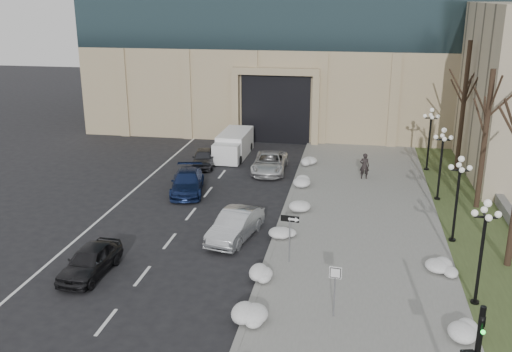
{
  "coord_description": "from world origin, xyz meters",
  "views": [
    {
      "loc": [
        2.93,
        -16.61,
        12.55
      ],
      "look_at": [
        -2.05,
        11.27,
        3.5
      ],
      "focal_mm": 40.0,
      "sensor_mm": 36.0,
      "label": 1
    }
  ],
  "objects_px": {
    "car_b": "(235,225)",
    "lamppost_c": "(442,154)",
    "lamppost_d": "(430,131)",
    "pedestrian": "(364,166)",
    "keep_sign": "(335,281)",
    "car_a": "(90,261)",
    "box_truck": "(234,145)",
    "car_e": "(204,158)",
    "one_way_sign": "(293,225)",
    "lamppost_b": "(458,188)",
    "car_d": "(270,163)",
    "car_c": "(187,182)",
    "lamppost_a": "(483,238)"
  },
  "relations": [
    {
      "from": "car_a",
      "to": "car_d",
      "type": "height_order",
      "value": "car_d"
    },
    {
      "from": "car_a",
      "to": "box_truck",
      "type": "relative_size",
      "value": 0.68
    },
    {
      "from": "car_d",
      "to": "keep_sign",
      "type": "height_order",
      "value": "keep_sign"
    },
    {
      "from": "car_b",
      "to": "keep_sign",
      "type": "relative_size",
      "value": 2.02
    },
    {
      "from": "lamppost_d",
      "to": "lamppost_b",
      "type": "bearing_deg",
      "value": -90.0
    },
    {
      "from": "car_a",
      "to": "lamppost_b",
      "type": "distance_m",
      "value": 18.65
    },
    {
      "from": "lamppost_d",
      "to": "pedestrian",
      "type": "bearing_deg",
      "value": -146.67
    },
    {
      "from": "car_b",
      "to": "lamppost_d",
      "type": "relative_size",
      "value": 0.98
    },
    {
      "from": "lamppost_b",
      "to": "lamppost_d",
      "type": "relative_size",
      "value": 1.0
    },
    {
      "from": "car_b",
      "to": "one_way_sign",
      "type": "distance_m",
      "value": 4.4
    },
    {
      "from": "car_d",
      "to": "car_e",
      "type": "bearing_deg",
      "value": 171.85
    },
    {
      "from": "one_way_sign",
      "to": "lamppost_d",
      "type": "distance_m",
      "value": 18.91
    },
    {
      "from": "car_b",
      "to": "car_e",
      "type": "relative_size",
      "value": 1.19
    },
    {
      "from": "keep_sign",
      "to": "lamppost_c",
      "type": "xyz_separation_m",
      "value": [
        5.84,
        15.13,
        1.37
      ]
    },
    {
      "from": "car_a",
      "to": "one_way_sign",
      "type": "height_order",
      "value": "one_way_sign"
    },
    {
      "from": "car_b",
      "to": "car_d",
      "type": "distance_m",
      "value": 12.29
    },
    {
      "from": "car_d",
      "to": "one_way_sign",
      "type": "distance_m",
      "value": 15.28
    },
    {
      "from": "car_e",
      "to": "car_c",
      "type": "bearing_deg",
      "value": -95.24
    },
    {
      "from": "pedestrian",
      "to": "keep_sign",
      "type": "relative_size",
      "value": 0.79
    },
    {
      "from": "car_e",
      "to": "lamppost_d",
      "type": "distance_m",
      "value": 16.91
    },
    {
      "from": "car_e",
      "to": "lamppost_c",
      "type": "distance_m",
      "value": 17.48
    },
    {
      "from": "car_c",
      "to": "box_truck",
      "type": "distance_m",
      "value": 9.22
    },
    {
      "from": "car_b",
      "to": "lamppost_c",
      "type": "bearing_deg",
      "value": 46.55
    },
    {
      "from": "car_d",
      "to": "lamppost_b",
      "type": "xyz_separation_m",
      "value": [
        11.46,
        -10.75,
        2.37
      ]
    },
    {
      "from": "car_b",
      "to": "car_c",
      "type": "xyz_separation_m",
      "value": [
        -4.7,
        6.78,
        -0.05
      ]
    },
    {
      "from": "car_a",
      "to": "lamppost_b",
      "type": "height_order",
      "value": "lamppost_b"
    },
    {
      "from": "one_way_sign",
      "to": "lamppost_c",
      "type": "xyz_separation_m",
      "value": [
        8.05,
        10.58,
        0.99
      ]
    },
    {
      "from": "keep_sign",
      "to": "lamppost_a",
      "type": "distance_m",
      "value": 6.36
    },
    {
      "from": "lamppost_d",
      "to": "car_c",
      "type": "bearing_deg",
      "value": -154.24
    },
    {
      "from": "car_b",
      "to": "car_e",
      "type": "distance_m",
      "value": 13.84
    },
    {
      "from": "lamppost_c",
      "to": "lamppost_d",
      "type": "height_order",
      "value": "same"
    },
    {
      "from": "box_truck",
      "to": "lamppost_a",
      "type": "height_order",
      "value": "lamppost_a"
    },
    {
      "from": "car_a",
      "to": "car_b",
      "type": "distance_m",
      "value": 7.81
    },
    {
      "from": "car_c",
      "to": "box_truck",
      "type": "bearing_deg",
      "value": 70.95
    },
    {
      "from": "car_a",
      "to": "car_e",
      "type": "xyz_separation_m",
      "value": [
        0.57,
        18.04,
        -0.04
      ]
    },
    {
      "from": "car_a",
      "to": "pedestrian",
      "type": "bearing_deg",
      "value": 56.03
    },
    {
      "from": "lamppost_a",
      "to": "car_a",
      "type": "bearing_deg",
      "value": -179.1
    },
    {
      "from": "car_b",
      "to": "box_truck",
      "type": "xyz_separation_m",
      "value": [
        -3.57,
        15.92,
        0.16
      ]
    },
    {
      "from": "lamppost_b",
      "to": "car_d",
      "type": "bearing_deg",
      "value": 136.85
    },
    {
      "from": "car_c",
      "to": "lamppost_c",
      "type": "height_order",
      "value": "lamppost_c"
    },
    {
      "from": "lamppost_a",
      "to": "lamppost_d",
      "type": "height_order",
      "value": "same"
    },
    {
      "from": "one_way_sign",
      "to": "lamppost_b",
      "type": "height_order",
      "value": "lamppost_b"
    },
    {
      "from": "pedestrian",
      "to": "box_truck",
      "type": "xyz_separation_m",
      "value": [
        -10.38,
        4.4,
        -0.11
      ]
    },
    {
      "from": "car_a",
      "to": "keep_sign",
      "type": "bearing_deg",
      "value": -6.25
    },
    {
      "from": "car_b",
      "to": "box_truck",
      "type": "height_order",
      "value": "box_truck"
    },
    {
      "from": "car_a",
      "to": "lamppost_b",
      "type": "relative_size",
      "value": 0.87
    },
    {
      "from": "pedestrian",
      "to": "box_truck",
      "type": "height_order",
      "value": "pedestrian"
    },
    {
      "from": "car_a",
      "to": "lamppost_c",
      "type": "xyz_separation_m",
      "value": [
        17.22,
        13.27,
        2.37
      ]
    },
    {
      "from": "pedestrian",
      "to": "lamppost_d",
      "type": "xyz_separation_m",
      "value": [
        4.6,
        3.02,
        2.03
      ]
    },
    {
      "from": "car_e",
      "to": "lamppost_b",
      "type": "height_order",
      "value": "lamppost_b"
    }
  ]
}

